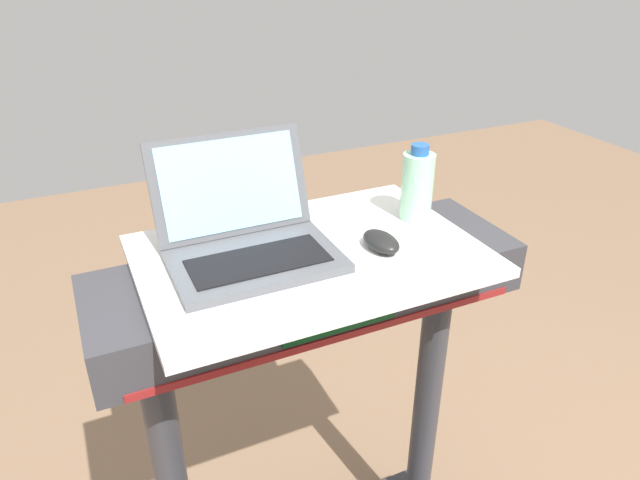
{
  "coord_description": "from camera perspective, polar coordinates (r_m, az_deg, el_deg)",
  "views": [
    {
      "loc": [
        -0.42,
        -0.25,
        1.64
      ],
      "look_at": [
        0.0,
        0.65,
        1.12
      ],
      "focal_mm": 32.67,
      "sensor_mm": 36.0,
      "label": 1
    }
  ],
  "objects": [
    {
      "name": "desk_board",
      "position": [
        1.19,
        -1.01,
        -1.54
      ],
      "size": [
        0.68,
        0.47,
        0.02
      ],
      "primitive_type": "cube",
      "color": "white",
      "rests_on": "treadmill_base"
    },
    {
      "name": "water_bottle",
      "position": [
        1.31,
        9.49,
        5.3
      ],
      "size": [
        0.07,
        0.07,
        0.17
      ],
      "color": "#9EDBB2",
      "rests_on": "desk_board"
    },
    {
      "name": "laptop",
      "position": [
        1.16,
        -7.13,
        0.48
      ],
      "size": [
        0.32,
        0.29,
        0.22
      ],
      "rotation": [
        0.0,
        0.0,
        -0.01
      ],
      "color": "#515459",
      "rests_on": "desk_board"
    },
    {
      "name": "computer_mouse",
      "position": [
        1.19,
        6.0,
        -0.15
      ],
      "size": [
        0.07,
        0.1,
        0.03
      ],
      "primitive_type": "ellipsoid",
      "rotation": [
        0.0,
        0.0,
        0.07
      ],
      "color": "black",
      "rests_on": "desk_board"
    }
  ]
}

